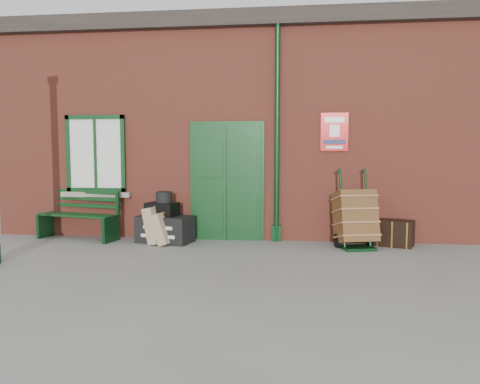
# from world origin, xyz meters

# --- Properties ---
(ground) EXTENTS (80.00, 80.00, 0.00)m
(ground) POSITION_xyz_m (0.00, 0.00, 0.00)
(ground) COLOR gray
(ground) RESTS_ON ground
(station_building) EXTENTS (10.30, 4.30, 4.36)m
(station_building) POSITION_xyz_m (-0.00, 3.49, 2.16)
(station_building) COLOR #9E4433
(station_building) RESTS_ON ground
(bench) EXTENTS (1.65, 0.84, 0.98)m
(bench) POSITION_xyz_m (-3.15, 1.22, 0.49)
(bench) COLOR #0E3615
(bench) RESTS_ON ground
(houdini_trunk) EXTENTS (1.09, 0.76, 0.50)m
(houdini_trunk) POSITION_xyz_m (-1.41, 1.07, 0.25)
(houdini_trunk) COLOR black
(houdini_trunk) RESTS_ON ground
(strongbox) EXTENTS (0.62, 0.51, 0.25)m
(strongbox) POSITION_xyz_m (-1.46, 1.07, 0.62)
(strongbox) COLOR black
(strongbox) RESTS_ON houdini_trunk
(hatbox) EXTENTS (0.36, 0.36, 0.20)m
(hatbox) POSITION_xyz_m (-1.43, 1.10, 0.84)
(hatbox) COLOR black
(hatbox) RESTS_ON strongbox
(suitcase_back) EXTENTS (0.42, 0.54, 0.69)m
(suitcase_back) POSITION_xyz_m (-1.55, 0.96, 0.35)
(suitcase_back) COLOR tan
(suitcase_back) RESTS_ON ground
(suitcase_front) EXTENTS (0.43, 0.50, 0.60)m
(suitcase_front) POSITION_xyz_m (-1.37, 0.86, 0.30)
(suitcase_front) COLOR tan
(suitcase_front) RESTS_ON ground
(porter_trolley) EXTENTS (0.81, 0.85, 1.36)m
(porter_trolley) POSITION_xyz_m (2.05, 0.98, 0.52)
(porter_trolley) COLOR black
(porter_trolley) RESTS_ON ground
(dark_trunk) EXTENTS (0.76, 0.63, 0.47)m
(dark_trunk) POSITION_xyz_m (2.77, 1.25, 0.23)
(dark_trunk) COLOR black
(dark_trunk) RESTS_ON ground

